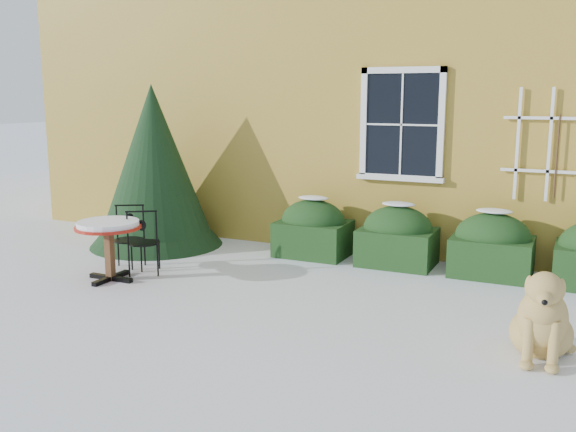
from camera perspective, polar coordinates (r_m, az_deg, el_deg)
The scene contains 8 objects.
ground at distance 7.43m, azimuth -3.28°, elevation -8.16°, with size 80.00×80.00×0.00m, color white.
house at distance 13.62m, azimuth 11.02°, elevation 14.00°, with size 12.40×8.40×6.40m.
hedge_row at distance 9.12m, azimuth 13.64°, elevation -2.23°, with size 4.95×0.80×0.91m.
evergreen_shrub at distance 10.47m, azimuth -11.77°, elevation 3.02°, with size 2.12×2.12×2.57m.
bistro_table at distance 8.64m, azimuth -15.67°, elevation -1.30°, with size 0.85×0.85×0.79m.
patio_chair_near at distance 8.88m, azimuth -12.72°, elevation -2.22°, with size 0.55×0.55×0.90m.
patio_chair_far at distance 9.21m, azimuth -13.93°, elevation -1.87°, with size 0.54×0.53×0.89m.
dog at distance 6.36m, azimuth 21.66°, elevation -8.74°, with size 0.62×1.02×0.91m.
Camera 1 is at (3.33, -6.18, 2.41)m, focal length 40.00 mm.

